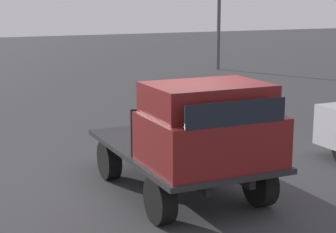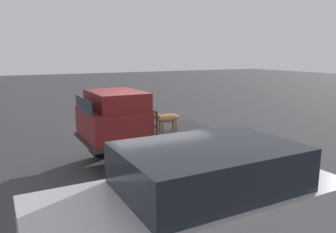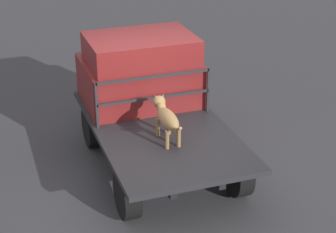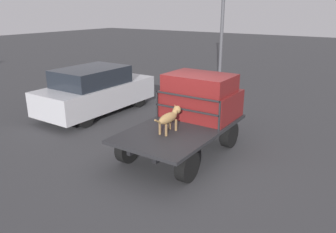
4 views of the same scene
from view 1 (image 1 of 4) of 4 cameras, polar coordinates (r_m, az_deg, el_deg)
name	(u,v)px [view 1 (image 1 of 4)]	position (r m, az deg, el deg)	size (l,w,h in m)	color
ground_plane	(179,191)	(9.41, 1.15, -7.55)	(80.00, 80.00, 0.00)	#38383A
flatbed_truck	(179,159)	(9.24, 1.17, -4.31)	(3.59, 2.00, 0.76)	black
truck_cab	(209,126)	(8.20, 4.21, -0.98)	(1.44, 1.88, 1.17)	maroon
truck_headboard	(186,120)	(8.87, 1.85, -0.35)	(0.04, 1.88, 0.75)	#232326
dog	(170,120)	(9.53, 0.19, -0.31)	(1.07, 0.24, 0.60)	brown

